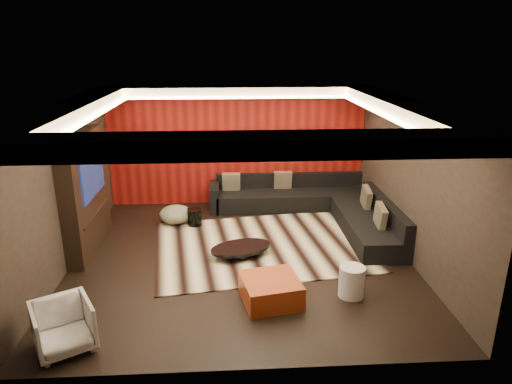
{
  "coord_description": "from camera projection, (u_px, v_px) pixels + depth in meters",
  "views": [
    {
      "loc": [
        -0.19,
        -7.52,
        3.77
      ],
      "look_at": [
        0.3,
        0.6,
        1.05
      ],
      "focal_mm": 32.0,
      "sensor_mm": 36.0,
      "label": 1
    }
  ],
  "objects": [
    {
      "name": "tv_screen",
      "position": [
        92.0,
        174.0,
        8.28
      ],
      "size": [
        0.04,
        1.3,
        0.8
      ],
      "primitive_type": "cube",
      "color": "black",
      "rests_on": "ground"
    },
    {
      "name": "wall_right",
      "position": [
        411.0,
        181.0,
        8.06
      ],
      "size": [
        0.02,
        6.0,
        2.8
      ],
      "primitive_type": "cube",
      "color": "black",
      "rests_on": "ground"
    },
    {
      "name": "red_feature_wall",
      "position": [
        237.0,
        146.0,
        10.7
      ],
      "size": [
        5.98,
        0.05,
        2.78
      ],
      "primitive_type": "cube",
      "color": "#6B0C0A",
      "rests_on": "ground"
    },
    {
      "name": "soffit_back",
      "position": [
        237.0,
        92.0,
        10.03
      ],
      "size": [
        6.0,
        0.6,
        0.22
      ],
      "primitive_type": "cube",
      "color": "silver",
      "rests_on": "ground"
    },
    {
      "name": "coffee_table",
      "position": [
        241.0,
        251.0,
        8.31
      ],
      "size": [
        1.44,
        1.44,
        0.19
      ],
      "primitive_type": "cylinder",
      "rotation": [
        0.0,
        0.0,
        0.35
      ],
      "color": "black",
      "rests_on": "rug"
    },
    {
      "name": "throw_pillows",
      "position": [
        310.0,
        193.0,
        9.9
      ],
      "size": [
        3.1,
        2.79,
        0.5
      ],
      "color": "tan",
      "rests_on": "sectional_sofa"
    },
    {
      "name": "cove_back",
      "position": [
        237.0,
        98.0,
        9.74
      ],
      "size": [
        4.8,
        0.08,
        0.04
      ],
      "primitive_type": "cube",
      "color": "#FFD899",
      "rests_on": "ground"
    },
    {
      "name": "ceiling",
      "position": [
        240.0,
        102.0,
        7.44
      ],
      "size": [
        6.0,
        6.0,
        0.02
      ],
      "primitive_type": "cube",
      "color": "silver",
      "rests_on": "ground"
    },
    {
      "name": "striped_pouf",
      "position": [
        175.0,
        214.0,
        9.79
      ],
      "size": [
        0.74,
        0.74,
        0.38
      ],
      "primitive_type": "ellipsoid",
      "rotation": [
        0.0,
        0.0,
        -0.08
      ],
      "color": "beige",
      "rests_on": "rug"
    },
    {
      "name": "cove_front",
      "position": [
        246.0,
        147.0,
        5.27
      ],
      "size": [
        4.8,
        0.08,
        0.04
      ],
      "primitive_type": "cube",
      "color": "#FFD899",
      "rests_on": "ground"
    },
    {
      "name": "soffit_right",
      "position": [
        401.0,
        108.0,
        7.63
      ],
      "size": [
        0.6,
        4.8,
        0.22
      ],
      "primitive_type": "cube",
      "color": "silver",
      "rests_on": "ground"
    },
    {
      "name": "white_side_table",
      "position": [
        352.0,
        282.0,
        7.0
      ],
      "size": [
        0.42,
        0.42,
        0.49
      ],
      "primitive_type": "cylinder",
      "rotation": [
        0.0,
        0.0,
        -0.06
      ],
      "color": "silver",
      "rests_on": "floor"
    },
    {
      "name": "sectional_sofa",
      "position": [
        317.0,
        206.0,
        10.11
      ],
      "size": [
        3.65,
        3.5,
        0.75
      ],
      "color": "black",
      "rests_on": "floor"
    },
    {
      "name": "floor",
      "position": [
        242.0,
        258.0,
        8.33
      ],
      "size": [
        6.0,
        6.0,
        0.02
      ],
      "primitive_type": "cube",
      "color": "black",
      "rests_on": "ground"
    },
    {
      "name": "orange_ottoman",
      "position": [
        271.0,
        290.0,
        6.88
      ],
      "size": [
        0.97,
        0.97,
        0.37
      ],
      "primitive_type": "cube",
      "rotation": [
        0.0,
        0.0,
        0.19
      ],
      "color": "#8E4412",
      "rests_on": "floor"
    },
    {
      "name": "armchair",
      "position": [
        63.0,
        326.0,
        5.77
      ],
      "size": [
        0.95,
        0.96,
        0.65
      ],
      "primitive_type": "imported",
      "rotation": [
        0.0,
        0.0,
        0.51
      ],
      "color": "silver",
      "rests_on": "floor"
    },
    {
      "name": "soffit_left",
      "position": [
        72.0,
        111.0,
        7.32
      ],
      "size": [
        0.6,
        4.8,
        0.22
      ],
      "primitive_type": "cube",
      "color": "silver",
      "rests_on": "ground"
    },
    {
      "name": "soffit_front",
      "position": [
        247.0,
        145.0,
        4.92
      ],
      "size": [
        6.0,
        0.6,
        0.22
      ],
      "primitive_type": "cube",
      "color": "silver",
      "rests_on": "ground"
    },
    {
      "name": "wall_left",
      "position": [
        63.0,
        187.0,
        7.71
      ],
      "size": [
        0.02,
        6.0,
        2.8
      ],
      "primitive_type": "cube",
      "color": "black",
      "rests_on": "ground"
    },
    {
      "name": "tv_surround",
      "position": [
        85.0,
        193.0,
        8.39
      ],
      "size": [
        0.3,
        2.0,
        2.2
      ],
      "primitive_type": "cube",
      "color": "black",
      "rests_on": "ground"
    },
    {
      "name": "wall_back",
      "position": [
        237.0,
        146.0,
        10.74
      ],
      "size": [
        6.0,
        0.02,
        2.8
      ],
      "primitive_type": "cube",
      "color": "black",
      "rests_on": "ground"
    },
    {
      "name": "cove_left",
      "position": [
        94.0,
        116.0,
        7.37
      ],
      "size": [
        0.08,
        4.8,
        0.04
      ],
      "primitive_type": "cube",
      "color": "#FFD899",
      "rests_on": "ground"
    },
    {
      "name": "cove_right",
      "position": [
        381.0,
        113.0,
        7.64
      ],
      "size": [
        0.08,
        4.8,
        0.04
      ],
      "primitive_type": "cube",
      "color": "#FFD899",
      "rests_on": "ground"
    },
    {
      "name": "drum_stool",
      "position": [
        195.0,
        217.0,
        9.67
      ],
      "size": [
        0.36,
        0.36,
        0.36
      ],
      "primitive_type": "cylinder",
      "rotation": [
        0.0,
        0.0,
        0.22
      ],
      "color": "black",
      "rests_on": "rug"
    },
    {
      "name": "rug",
      "position": [
        261.0,
        246.0,
        8.77
      ],
      "size": [
        4.37,
        3.52,
        0.02
      ],
      "primitive_type": "cube",
      "rotation": [
        0.0,
        0.0,
        0.14
      ],
      "color": "beige",
      "rests_on": "floor"
    },
    {
      "name": "tv_shelf",
      "position": [
        97.0,
        213.0,
        8.52
      ],
      "size": [
        0.04,
        1.6,
        0.04
      ],
      "primitive_type": "cube",
      "color": "black",
      "rests_on": "ground"
    }
  ]
}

